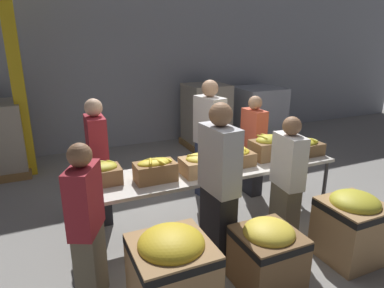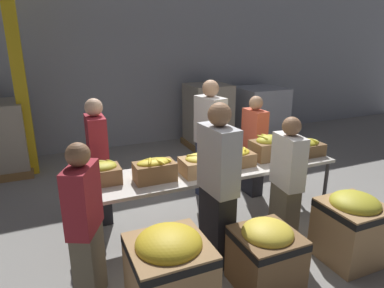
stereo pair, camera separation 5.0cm
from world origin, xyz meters
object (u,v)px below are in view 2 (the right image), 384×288
(banana_box_4, at_px, (269,147))
(volunteer_1, at_px, (286,183))
(banana_box_2, at_px, (201,164))
(banana_box_5, at_px, (305,147))
(pallet_stack_2, at_px, (208,116))
(donation_bin_0, at_px, (169,273))
(support_pillar, at_px, (16,58))
(donation_bin_1, at_px, (266,253))
(donation_bin_2, at_px, (351,225))
(banana_box_3, at_px, (234,157))
(volunteer_3, at_px, (210,141))
(sorting_table, at_px, (215,171))
(volunteer_2, at_px, (218,187))
(pallet_stack_1, at_px, (260,113))
(volunteer_5, at_px, (85,226))
(banana_box_0, at_px, (103,173))
(banana_box_1, at_px, (155,169))
(volunteer_4, at_px, (99,162))
(volunteer_0, at_px, (253,147))

(banana_box_4, relative_size, volunteer_1, 0.30)
(banana_box_2, xyz_separation_m, banana_box_5, (1.57, 0.03, -0.01))
(pallet_stack_2, bearing_deg, donation_bin_0, -119.66)
(support_pillar, bearing_deg, donation_bin_1, -62.66)
(banana_box_4, xyz_separation_m, donation_bin_2, (0.23, -1.22, -0.54))
(banana_box_3, bearing_deg, banana_box_2, -171.37)
(banana_box_5, bearing_deg, volunteer_3, 141.35)
(volunteer_1, xyz_separation_m, donation_bin_2, (0.47, -0.54, -0.35))
(support_pillar, bearing_deg, sorting_table, -53.08)
(banana_box_5, relative_size, volunteer_2, 0.26)
(volunteer_1, distance_m, pallet_stack_1, 4.46)
(volunteer_2, height_order, volunteer_5, volunteer_2)
(banana_box_0, bearing_deg, banana_box_3, -3.93)
(banana_box_1, relative_size, volunteer_4, 0.28)
(banana_box_5, relative_size, volunteer_4, 0.28)
(volunteer_0, bearing_deg, pallet_stack_2, 169.51)
(volunteer_0, height_order, pallet_stack_1, volunteer_0)
(banana_box_1, xyz_separation_m, donation_bin_2, (1.83, -1.13, -0.52))
(volunteer_5, bearing_deg, pallet_stack_2, -12.91)
(banana_box_3, distance_m, banana_box_5, 1.08)
(banana_box_2, height_order, banana_box_4, banana_box_4)
(volunteer_5, bearing_deg, donation_bin_0, -104.21)
(volunteer_0, distance_m, pallet_stack_2, 2.44)
(volunteer_3, relative_size, volunteer_5, 1.16)
(banana_box_0, bearing_deg, pallet_stack_1, 36.64)
(sorting_table, xyz_separation_m, volunteer_2, (-0.30, -0.65, 0.12))
(banana_box_1, height_order, volunteer_4, volunteer_4)
(volunteer_2, height_order, donation_bin_1, volunteer_2)
(volunteer_1, height_order, volunteer_3, volunteer_3)
(sorting_table, distance_m, banana_box_2, 0.30)
(donation_bin_0, relative_size, support_pillar, 0.21)
(sorting_table, height_order, volunteer_3, volunteer_3)
(support_pillar, bearing_deg, volunteer_5, -81.38)
(banana_box_4, xyz_separation_m, volunteer_4, (-2.10, 0.69, -0.15))
(support_pillar, bearing_deg, banana_box_1, -65.02)
(banana_box_4, bearing_deg, volunteer_1, -109.43)
(pallet_stack_2, bearing_deg, sorting_table, -114.49)
(donation_bin_1, bearing_deg, donation_bin_0, -180.00)
(donation_bin_0, bearing_deg, volunteer_3, 55.82)
(donation_bin_0, xyz_separation_m, donation_bin_1, (0.97, 0.00, -0.08))
(volunteer_1, relative_size, volunteer_2, 0.87)
(banana_box_3, distance_m, pallet_stack_2, 3.26)
(volunteer_0, bearing_deg, volunteer_2, -45.66)
(banana_box_4, bearing_deg, banana_box_5, -8.47)
(banana_box_1, relative_size, volunteer_0, 0.30)
(banana_box_0, relative_size, banana_box_2, 0.83)
(donation_bin_2, bearing_deg, support_pillar, 128.12)
(banana_box_0, bearing_deg, banana_box_5, -3.20)
(banana_box_5, xyz_separation_m, donation_bin_1, (-1.39, -1.14, -0.54))
(volunteer_4, bearing_deg, banana_box_5, 74.40)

